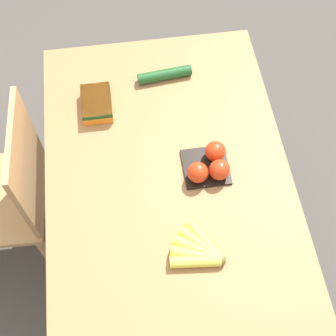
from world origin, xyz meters
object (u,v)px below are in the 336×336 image
at_px(chair, 10,195).
at_px(carrot_bag, 97,103).
at_px(tomato_pack, 210,165).
at_px(cucumber_near, 165,75).
at_px(banana_bunch, 199,251).

bearing_deg(chair, carrot_bag, 115.76).
bearing_deg(carrot_bag, tomato_pack, -131.48).
height_order(chair, cucumber_near, chair).
distance_m(chair, tomato_pack, 0.85).
height_order(tomato_pack, carrot_bag, tomato_pack).
bearing_deg(carrot_bag, cucumber_near, -68.11).
bearing_deg(carrot_bag, chair, 113.26).
relative_size(tomato_pack, carrot_bag, 1.01).
relative_size(chair, cucumber_near, 4.32).
xyz_separation_m(chair, carrot_bag, (0.17, -0.40, 0.31)).
bearing_deg(chair, banana_bunch, 59.72).
bearing_deg(tomato_pack, carrot_bag, 48.52).
height_order(tomato_pack, cucumber_near, tomato_pack).
distance_m(banana_bunch, carrot_bag, 0.68).
height_order(banana_bunch, tomato_pack, tomato_pack).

